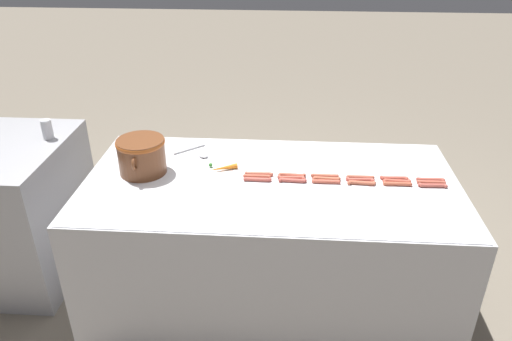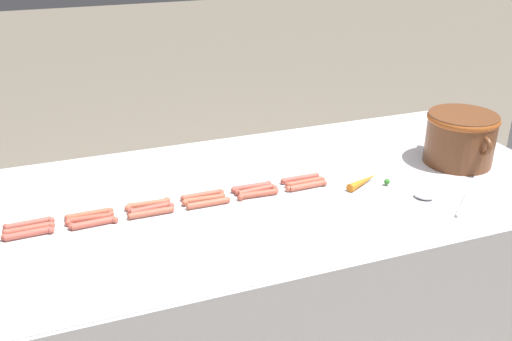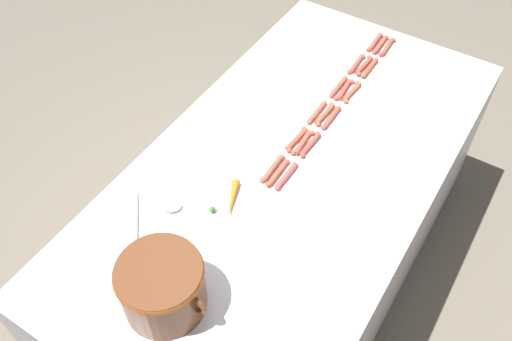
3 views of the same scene
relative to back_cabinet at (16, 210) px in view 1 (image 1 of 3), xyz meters
name	(u,v)px [view 1 (image 1 of 3)]	position (x,y,z in m)	size (l,w,h in m)	color
ground_plane	(269,296)	(-0.19, -1.67, -0.46)	(20.00, 20.00, 0.00)	#756B5B
griddle_counter	(270,242)	(-0.19, -1.67, -0.03)	(1.08, 2.10, 0.86)	#BCBCC1
back_cabinet	(16,210)	(0.00, 0.00, 0.00)	(0.91, 0.73, 0.92)	#A0A0A4
hot_dog_0	(433,185)	(-0.21, -2.55, 0.41)	(0.03, 0.16, 0.02)	#B55347
hot_dog_1	(398,184)	(-0.21, -2.37, 0.41)	(0.02, 0.16, 0.02)	#BD573D
hot_dog_2	(362,183)	(-0.21, -2.17, 0.41)	(0.03, 0.16, 0.02)	#BC5D43
hot_dog_3	(326,182)	(-0.21, -1.98, 0.41)	(0.02, 0.16, 0.02)	#BE5541
hot_dog_4	(293,180)	(-0.21, -1.79, 0.41)	(0.03, 0.16, 0.02)	#B44F43
hot_dog_5	(257,179)	(-0.21, -1.60, 0.41)	(0.02, 0.16, 0.02)	#BA5146
hot_dog_6	(431,182)	(-0.18, -2.55, 0.41)	(0.03, 0.16, 0.02)	#B95643
hot_dog_7	(397,181)	(-0.18, -2.37, 0.41)	(0.03, 0.16, 0.02)	#B64F3D
hot_dog_8	(360,180)	(-0.17, -2.17, 0.41)	(0.03, 0.16, 0.02)	#BA5144
hot_dog_9	(326,179)	(-0.17, -1.98, 0.41)	(0.03, 0.16, 0.02)	#B35A40
hot_dog_10	(291,178)	(-0.18, -1.79, 0.41)	(0.03, 0.16, 0.02)	#BC5544
hot_dog_11	(257,176)	(-0.17, -1.59, 0.41)	(0.03, 0.16, 0.02)	#BA5640
hot_dog_12	(431,180)	(-0.14, -2.56, 0.41)	(0.03, 0.16, 0.02)	#B95346
hot_dog_13	(394,178)	(-0.14, -2.36, 0.41)	(0.03, 0.16, 0.02)	#BE5645
hot_dog_14	(360,177)	(-0.14, -2.17, 0.41)	(0.02, 0.16, 0.02)	#B25A44
hot_dog_15	(325,176)	(-0.14, -1.97, 0.41)	(0.02, 0.16, 0.02)	#BA5C46
hot_dog_16	(292,175)	(-0.15, -1.79, 0.41)	(0.03, 0.16, 0.02)	#B3523E
hot_dog_17	(259,174)	(-0.14, -1.60, 0.41)	(0.03, 0.16, 0.02)	#BA5B46
bean_pot	(142,154)	(-0.15, -0.93, 0.51)	(0.34, 0.28, 0.20)	brown
serving_spoon	(198,153)	(0.10, -1.21, 0.41)	(0.20, 0.23, 0.02)	#B7B7BC
carrot	(222,168)	(-0.10, -1.38, 0.41)	(0.10, 0.17, 0.03)	orange
soda_can	(47,129)	(0.14, -0.26, 0.52)	(0.07, 0.07, 0.12)	#BCBCC1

